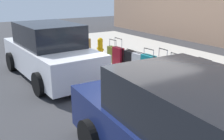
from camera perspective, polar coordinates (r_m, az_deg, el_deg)
The scene contains 15 objects.
ground_plane at distance 7.06m, azimuth 5.82°, elevation -4.47°, with size 40.00×40.00×0.00m, color #333335.
sidewalk_curb at distance 8.73m, azimuth 18.91°, elevation -0.58°, with size 18.00×5.00×0.14m, color #ADA89E.
suitcase_black_2 at distance 5.96m, azimuth 22.88°, elevation -5.02°, with size 0.44×0.19×1.01m.
suitcase_maroon_3 at distance 6.29m, azimuth 19.80°, elevation -3.28°, with size 0.45×0.24×1.03m.
suitcase_olive_4 at distance 6.53m, azimuth 16.34°, elevation -2.61°, with size 0.36×0.22×0.96m.
suitcase_navy_5 at distance 6.85m, azimuth 14.00°, elevation -1.04°, with size 0.44×0.28×0.96m.
suitcase_red_6 at distance 7.17m, azimuth 11.29°, elevation -0.32°, with size 0.40×0.24×1.00m.
suitcase_teal_7 at distance 7.44m, azimuth 8.21°, elevation 0.68°, with size 0.46×0.25×0.92m.
suitcase_silver_8 at distance 7.89m, azimuth 6.22°, elevation 1.44°, with size 0.50×0.27×0.71m.
suitcase_black_9 at distance 8.30m, azimuth 4.18°, elevation 2.23°, with size 0.44×0.28×0.69m.
suitcase_maroon_10 at distance 8.62m, azimuth 1.42°, elevation 2.98°, with size 0.48×0.20×1.00m.
suitcase_olive_11 at distance 9.14m, azimuth 0.20°, elevation 3.52°, with size 0.50×0.20×0.86m.
fire_hydrant at distance 9.77m, azimuth -2.70°, elevation 5.15°, with size 0.39×0.21×0.80m.
bollard_post at distance 10.31m, azimuth -5.29°, elevation 5.28°, with size 0.17×0.17×0.68m, color brown.
parked_car_white_1 at distance 8.19m, azimuth -14.05°, elevation 3.93°, with size 4.48×2.13×1.70m.
Camera 1 is at (-5.14, 4.08, 2.60)m, focal length 40.16 mm.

